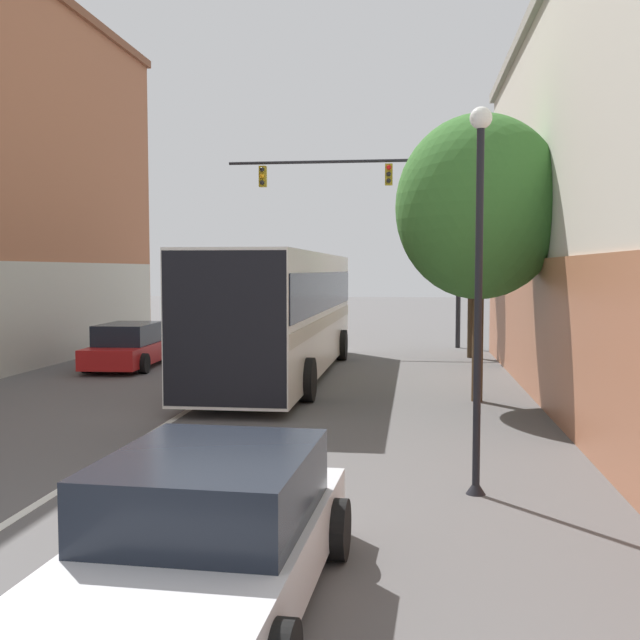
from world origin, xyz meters
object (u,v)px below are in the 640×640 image
Objects in this scene: bus at (282,308)px; street_tree_near at (480,207)px; traffic_signal_gantry at (392,207)px; street_tree_far at (472,236)px; street_lamp at (479,288)px; parked_car_left_mid at (131,346)px; hatchback_foreground at (206,536)px.

street_tree_near is at bearing -123.32° from bus.
street_tree_far is (2.77, -3.23, -1.25)m from traffic_signal_gantry.
street_lamp is 0.90× the size of street_tree_far.
street_tree_far is (5.54, 5.17, 2.19)m from bus.
parked_car_left_mid is at bearing 154.61° from street_tree_near.
street_lamp is 0.79× the size of street_tree_near.
street_tree_far is at bearing -8.33° from hatchback_foreground.
street_lamp is at bearing -94.00° from street_tree_far.
bus is at bearing 146.49° from street_tree_near.
traffic_signal_gantry reaches higher than parked_car_left_mid.
parked_car_left_mid is 11.42m from traffic_signal_gantry.
traffic_signal_gantry is at bearing -18.07° from bus.
street_tree_near is at bearing 85.17° from street_lamp.
hatchback_foreground is at bearing -172.45° from bus.
street_lamp is at bearing -94.83° from street_tree_near.
street_tree_near reaches higher than parked_car_left_mid.
street_tree_near is 8.53m from street_tree_far.
street_tree_far is at bearing -49.39° from traffic_signal_gantry.
bus is at bearing 113.00° from street_lamp.
bus is at bearing 9.92° from hatchback_foreground.
street_tree_near is at bearing -93.30° from street_tree_far.
bus is at bearing -108.26° from traffic_signal_gantry.
street_lamp reaches higher than bus.
traffic_signal_gantry is at bearing -50.49° from parked_car_left_mid.
street_tree_far is (3.71, 19.30, 3.46)m from hatchback_foreground.
traffic_signal_gantry reaches higher than bus.
bus is at bearing -108.59° from parked_car_left_mid.
street_lamp is 15.74m from street_tree_far.
street_lamp is (2.62, 3.66, 2.09)m from hatchback_foreground.
parked_car_left_mid is at bearing 128.30° from street_lamp.
bus is 2.51× the size of street_lamp.
parked_car_left_mid is 0.84× the size of street_tree_far.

